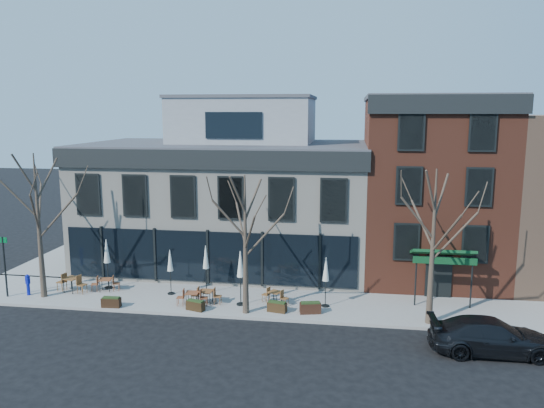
# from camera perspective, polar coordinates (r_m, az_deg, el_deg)

# --- Properties ---
(ground) EXTENTS (120.00, 120.00, 0.00)m
(ground) POSITION_cam_1_polar(r_m,az_deg,el_deg) (31.77, -6.80, -8.92)
(ground) COLOR black
(ground) RESTS_ON ground
(sidewalk_front) EXTENTS (33.50, 4.70, 0.15)m
(sidewalk_front) POSITION_cam_1_polar(r_m,az_deg,el_deg) (29.08, -1.65, -10.50)
(sidewalk_front) COLOR gray
(sidewalk_front) RESTS_ON ground
(sidewalk_side) EXTENTS (4.50, 12.00, 0.15)m
(sidewalk_side) POSITION_cam_1_polar(r_m,az_deg,el_deg) (41.23, -19.87, -4.94)
(sidewalk_side) COLOR gray
(sidewalk_side) RESTS_ON ground
(corner_building) EXTENTS (18.39, 10.39, 11.10)m
(corner_building) POSITION_cam_1_polar(r_m,az_deg,el_deg) (35.40, -4.70, 0.94)
(corner_building) COLOR beige
(corner_building) RESTS_ON ground
(red_brick_building) EXTENTS (8.20, 11.78, 11.18)m
(red_brick_building) POSITION_cam_1_polar(r_m,az_deg,el_deg) (34.62, 16.58, 1.89)
(red_brick_building) COLOR brown
(red_brick_building) RESTS_ON ground
(tree_corner) EXTENTS (3.93, 3.98, 7.92)m
(tree_corner) POSITION_cam_1_polar(r_m,az_deg,el_deg) (31.21, -23.79, -1.97)
(tree_corner) COLOR #382B21
(tree_corner) RESTS_ON sidewalk_front
(tree_mid) EXTENTS (3.50, 3.55, 7.04)m
(tree_mid) POSITION_cam_1_polar(r_m,az_deg,el_deg) (26.38, -2.87, -4.20)
(tree_mid) COLOR #382B21
(tree_mid) RESTS_ON sidewalk_front
(tree_right) EXTENTS (3.72, 3.77, 7.48)m
(tree_right) POSITION_cam_1_polar(r_m,az_deg,el_deg) (26.13, 16.93, -4.25)
(tree_right) COLOR #382B21
(tree_right) RESTS_ON sidewalk_front
(sign_pole) EXTENTS (0.50, 0.10, 3.40)m
(sign_pole) POSITION_cam_1_polar(r_m,az_deg,el_deg) (32.57, -26.82, -5.66)
(sign_pole) COLOR black
(sign_pole) RESTS_ON sidewalk_front
(parked_sedan) EXTENTS (5.30, 2.32, 1.52)m
(parked_sedan) POSITION_cam_1_polar(r_m,az_deg,el_deg) (25.11, 22.55, -13.01)
(parked_sedan) COLOR black
(parked_sedan) RESTS_ON ground
(call_box) EXTENTS (0.24, 0.24, 1.21)m
(call_box) POSITION_cam_1_polar(r_m,az_deg,el_deg) (32.66, -24.77, -7.81)
(call_box) COLOR #0C17A3
(call_box) RESTS_ON sidewalk_front
(cafe_set_0) EXTENTS (1.97, 0.91, 1.01)m
(cafe_set_0) POSITION_cam_1_polar(r_m,az_deg,el_deg) (32.31, -20.74, -7.94)
(cafe_set_0) COLOR brown
(cafe_set_0) RESTS_ON sidewalk_front
(cafe_set_1) EXTENTS (1.66, 0.78, 0.85)m
(cafe_set_1) POSITION_cam_1_polar(r_m,az_deg,el_deg) (31.87, -17.48, -8.15)
(cafe_set_1) COLOR brown
(cafe_set_1) RESTS_ON sidewalk_front
(cafe_set_2) EXTENTS (1.70, 0.73, 0.88)m
(cafe_set_2) POSITION_cam_1_polar(r_m,az_deg,el_deg) (28.55, -8.58, -9.89)
(cafe_set_2) COLOR brown
(cafe_set_2) RESTS_ON sidewalk_front
(cafe_set_3) EXTENTS (1.65, 0.67, 0.87)m
(cafe_set_3) POSITION_cam_1_polar(r_m,az_deg,el_deg) (28.74, -7.07, -9.72)
(cafe_set_3) COLOR brown
(cafe_set_3) RESTS_ON sidewalk_front
(cafe_set_4) EXTENTS (1.58, 0.97, 0.82)m
(cafe_set_4) POSITION_cam_1_polar(r_m,az_deg,el_deg) (28.50, 0.34, -9.87)
(cafe_set_4) COLOR brown
(cafe_set_4) RESTS_ON sidewalk_front
(umbrella_0) EXTENTS (0.46, 0.46, 2.89)m
(umbrella_0) POSITION_cam_1_polar(r_m,az_deg,el_deg) (31.90, -17.35, -5.13)
(umbrella_0) COLOR black
(umbrella_0) RESTS_ON sidewalk_front
(umbrella_1) EXTENTS (0.41, 0.41, 2.55)m
(umbrella_1) POSITION_cam_1_polar(r_m,az_deg,el_deg) (30.06, -10.91, -6.24)
(umbrella_1) COLOR black
(umbrella_1) RESTS_ON sidewalk_front
(umbrella_2) EXTENTS (0.44, 0.44, 2.75)m
(umbrella_2) POSITION_cam_1_polar(r_m,az_deg,el_deg) (29.84, -7.13, -5.97)
(umbrella_2) COLOR black
(umbrella_2) RESTS_ON sidewalk_front
(umbrella_3) EXTENTS (0.47, 0.47, 2.92)m
(umbrella_3) POSITION_cam_1_polar(r_m,az_deg,el_deg) (27.88, -3.42, -6.79)
(umbrella_3) COLOR black
(umbrella_3) RESTS_ON sidewalk_front
(umbrella_4) EXTENTS (0.42, 0.42, 2.65)m
(umbrella_4) POSITION_cam_1_polar(r_m,az_deg,el_deg) (27.81, 5.81, -7.29)
(umbrella_4) COLOR black
(umbrella_4) RESTS_ON sidewalk_front
(planter_0) EXTENTS (0.99, 0.45, 0.54)m
(planter_0) POSITION_cam_1_polar(r_m,az_deg,el_deg) (29.32, -16.91, -10.06)
(planter_0) COLOR black
(planter_0) RESTS_ON sidewalk_front
(planter_1) EXTENTS (1.03, 0.64, 0.54)m
(planter_1) POSITION_cam_1_polar(r_m,az_deg,el_deg) (27.95, -8.24, -10.72)
(planter_1) COLOR black
(planter_1) RESTS_ON sidewalk_front
(planter_2) EXTENTS (1.03, 0.58, 0.54)m
(planter_2) POSITION_cam_1_polar(r_m,az_deg,el_deg) (27.46, 0.55, -10.99)
(planter_2) COLOR #332211
(planter_2) RESTS_ON sidewalk_front
(planter_3) EXTENTS (1.12, 0.65, 0.59)m
(planter_3) POSITION_cam_1_polar(r_m,az_deg,el_deg) (27.35, 4.14, -11.06)
(planter_3) COLOR #321B10
(planter_3) RESTS_ON sidewalk_front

